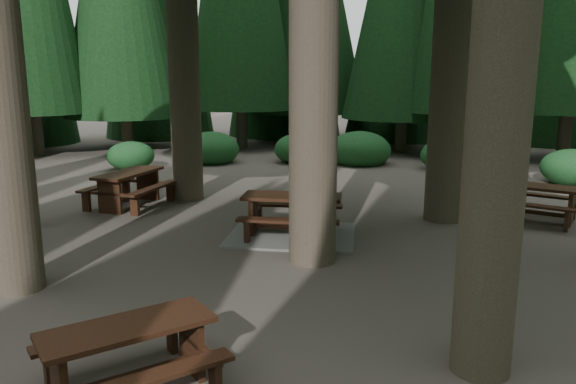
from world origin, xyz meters
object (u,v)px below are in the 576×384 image
at_px(picnic_table_d, 535,197).
at_px(picnic_table_b, 129,183).
at_px(picnic_table_c, 292,222).
at_px(picnic_table_e, 129,348).

bearing_deg(picnic_table_d, picnic_table_b, -155.14).
distance_m(picnic_table_b, picnic_table_c, 4.90).
bearing_deg(picnic_table_d, picnic_table_c, -133.75).
bearing_deg(picnic_table_e, picnic_table_c, 39.72).
bearing_deg(picnic_table_e, picnic_table_d, 10.62).
height_order(picnic_table_b, picnic_table_e, picnic_table_b).
relative_size(picnic_table_b, picnic_table_c, 0.72).
relative_size(picnic_table_c, picnic_table_e, 1.39).
relative_size(picnic_table_b, picnic_table_d, 1.07).
height_order(picnic_table_b, picnic_table_c, picnic_table_b).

